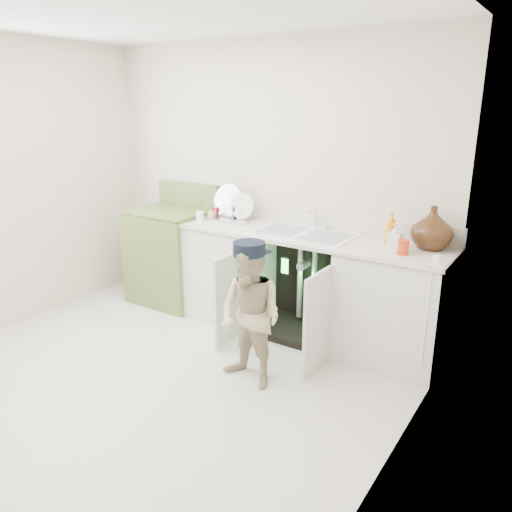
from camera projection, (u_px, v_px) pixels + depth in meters
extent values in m
plane|color=#BFB5A7|center=(159.00, 373.00, 3.74)|extent=(3.50, 3.50, 0.00)
cube|color=beige|center=(267.00, 182.00, 4.57)|extent=(3.50, 2.50, 0.02)
cube|color=beige|center=(2.00, 187.00, 4.29)|extent=(2.50, 3.00, 0.02)
cube|color=beige|center=(405.00, 250.00, 2.45)|extent=(2.50, 3.00, 0.02)
plane|color=white|center=(135.00, 7.00, 3.00)|extent=(3.50, 3.50, 0.00)
cube|color=silver|center=(227.00, 270.00, 4.70)|extent=(0.80, 0.60, 0.86)
cube|color=silver|center=(393.00, 307.00, 3.86)|extent=(0.80, 0.60, 0.86)
cube|color=black|center=(316.00, 278.00, 4.50)|extent=(0.80, 0.06, 0.86)
cube|color=black|center=(300.00, 329.00, 4.40)|extent=(0.80, 0.60, 0.06)
cylinder|color=gray|center=(300.00, 280.00, 4.39)|extent=(0.05, 0.05, 0.70)
cylinder|color=gray|center=(314.00, 283.00, 4.32)|extent=(0.05, 0.05, 0.70)
cylinder|color=gray|center=(305.00, 264.00, 4.27)|extent=(0.07, 0.18, 0.07)
cube|color=silver|center=(230.00, 299.00, 4.10)|extent=(0.03, 0.40, 0.76)
cube|color=silver|center=(317.00, 321.00, 3.68)|extent=(0.02, 0.40, 0.76)
cube|color=beige|center=(303.00, 236.00, 4.15)|extent=(2.44, 0.64, 0.03)
cube|color=beige|center=(319.00, 219.00, 4.35)|extent=(2.44, 0.02, 0.15)
cube|color=white|center=(303.00, 235.00, 4.15)|extent=(0.85, 0.55, 0.02)
cube|color=gray|center=(282.00, 230.00, 4.25)|extent=(0.34, 0.40, 0.01)
cube|color=gray|center=(325.00, 237.00, 4.04)|extent=(0.34, 0.40, 0.01)
cylinder|color=silver|center=(315.00, 219.00, 4.29)|extent=(0.03, 0.03, 0.17)
cylinder|color=silver|center=(313.00, 211.00, 4.22)|extent=(0.02, 0.14, 0.02)
cylinder|color=silver|center=(327.00, 226.00, 4.25)|extent=(0.04, 0.04, 0.06)
cylinder|color=white|center=(426.00, 316.00, 3.41)|extent=(0.01, 0.01, 0.70)
cube|color=white|center=(436.00, 260.00, 3.37)|extent=(0.04, 0.02, 0.06)
cube|color=silver|center=(231.00, 218.00, 4.68)|extent=(0.50, 0.33, 0.02)
cylinder|color=silver|center=(228.00, 208.00, 4.69)|extent=(0.31, 0.11, 0.30)
cylinder|color=white|center=(242.00, 211.00, 4.58)|extent=(0.24, 0.06, 0.24)
cylinder|color=silver|center=(207.00, 209.00, 4.68)|extent=(0.01, 0.01, 0.14)
cylinder|color=silver|center=(216.00, 210.00, 4.62)|extent=(0.01, 0.01, 0.14)
cylinder|color=silver|center=(224.00, 211.00, 4.57)|extent=(0.01, 0.01, 0.14)
cylinder|color=silver|center=(233.00, 212.00, 4.52)|extent=(0.01, 0.01, 0.14)
cylinder|color=silver|center=(242.00, 214.00, 4.47)|extent=(0.01, 0.01, 0.14)
imported|color=#412812|center=(432.00, 228.00, 3.68)|extent=(0.31, 0.31, 0.32)
imported|color=orange|center=(391.00, 229.00, 3.82)|extent=(0.09, 0.09, 0.24)
imported|color=silver|center=(395.00, 237.00, 3.65)|extent=(0.09, 0.10, 0.21)
cylinder|color=red|center=(403.00, 247.00, 3.57)|extent=(0.08, 0.08, 0.11)
cylinder|color=#B50F24|center=(214.00, 213.00, 4.72)|extent=(0.05, 0.05, 0.10)
cylinder|color=#B6B185|center=(211.00, 215.00, 4.64)|extent=(0.06, 0.06, 0.08)
cylinder|color=black|center=(234.00, 213.00, 4.64)|extent=(0.04, 0.04, 0.12)
cube|color=white|center=(200.00, 216.00, 4.59)|extent=(0.05, 0.05, 0.09)
cube|color=#5B7433|center=(172.00, 257.00, 5.03)|extent=(0.75, 0.65, 0.91)
cube|color=#5B7433|center=(170.00, 211.00, 4.89)|extent=(0.75, 0.65, 0.02)
cube|color=#5B7433|center=(189.00, 194.00, 5.08)|extent=(0.75, 0.06, 0.24)
cylinder|color=black|center=(144.00, 212.00, 4.86)|extent=(0.17, 0.17, 0.02)
cylinder|color=silver|center=(144.00, 211.00, 4.86)|extent=(0.20, 0.20, 0.01)
cylinder|color=black|center=(167.00, 207.00, 5.11)|extent=(0.17, 0.17, 0.02)
cylinder|color=silver|center=(167.00, 206.00, 5.11)|extent=(0.20, 0.20, 0.01)
cylinder|color=black|center=(173.00, 217.00, 4.66)|extent=(0.17, 0.17, 0.02)
cylinder|color=silver|center=(173.00, 216.00, 4.66)|extent=(0.20, 0.20, 0.01)
cylinder|color=black|center=(195.00, 211.00, 4.92)|extent=(0.17, 0.17, 0.02)
cylinder|color=silver|center=(195.00, 210.00, 4.91)|extent=(0.20, 0.20, 0.01)
imported|color=beige|center=(250.00, 317.00, 3.48)|extent=(0.56, 0.46, 1.03)
cylinder|color=black|center=(250.00, 250.00, 3.33)|extent=(0.25, 0.25, 0.09)
cube|color=black|center=(260.00, 252.00, 3.41)|extent=(0.18, 0.12, 0.01)
cube|color=black|center=(285.00, 266.00, 3.91)|extent=(0.07, 0.01, 0.14)
cube|color=#26F23F|center=(285.00, 266.00, 3.90)|extent=(0.06, 0.00, 0.12)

